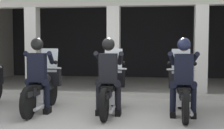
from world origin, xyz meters
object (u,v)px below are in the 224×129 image
object	(u,v)px
motorcycle_center	(111,89)
motorcycle_right	(182,90)
police_officer_right	(183,71)
police_officer_center	(109,70)
motorcycle_left	(43,88)
police_officer_left	(38,69)

from	to	relation	value
motorcycle_center	motorcycle_right	xyz separation A→B (m)	(1.50, 0.01, 0.00)
motorcycle_center	police_officer_right	xyz separation A→B (m)	(1.50, -0.28, 0.44)
motorcycle_center	police_officer_right	size ratio (longest dim) A/B	1.29
police_officer_center	motorcycle_left	bearing A→B (deg)	161.39
police_officer_left	motorcycle_center	distance (m)	1.59
motorcycle_left	police_officer_right	size ratio (longest dim) A/B	1.29
police_officer_center	motorcycle_right	size ratio (longest dim) A/B	0.78
police_officer_left	motorcycle_center	bearing A→B (deg)	5.82
motorcycle_right	police_officer_right	size ratio (longest dim) A/B	1.29
police_officer_left	motorcycle_center	world-z (taller)	police_officer_left
motorcycle_right	police_officer_right	world-z (taller)	police_officer_right
motorcycle_center	police_officer_right	distance (m)	1.58
motorcycle_center	police_officer_center	bearing A→B (deg)	-99.22
police_officer_left	police_officer_right	bearing A→B (deg)	-5.30
motorcycle_left	motorcycle_center	xyz separation A→B (m)	(1.50, 0.03, 0.00)
motorcycle_left	police_officer_right	bearing A→B (deg)	-10.72
motorcycle_center	motorcycle_right	bearing A→B (deg)	-8.73
police_officer_left	motorcycle_center	xyz separation A→B (m)	(1.50, 0.31, -0.44)
police_officer_left	police_officer_right	size ratio (longest dim) A/B	1.00
motorcycle_left	police_officer_center	world-z (taller)	police_officer_center
motorcycle_left	police_officer_center	size ratio (longest dim) A/B	1.29
motorcycle_left	police_officer_left	xyz separation A→B (m)	(-0.00, -0.28, 0.44)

